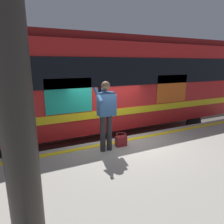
# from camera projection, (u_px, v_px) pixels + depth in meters

# --- Properties ---
(ground_plane) EXTENTS (24.79, 24.79, 0.00)m
(ground_plane) POSITION_uv_depth(u_px,v_px,m) (118.00, 168.00, 6.33)
(ground_plane) COLOR #4C4742
(platform) EXTENTS (16.31, 3.98, 1.02)m
(platform) POSITION_uv_depth(u_px,v_px,m) (159.00, 188.00, 4.47)
(platform) COLOR #9E998E
(platform) RESTS_ON ground
(safety_line) EXTENTS (15.98, 0.16, 0.01)m
(safety_line) POSITION_uv_depth(u_px,v_px,m) (123.00, 141.00, 5.82)
(safety_line) COLOR yellow
(safety_line) RESTS_ON platform
(track_rail_near) EXTENTS (21.20, 0.08, 0.16)m
(track_rail_near) POSITION_uv_depth(u_px,v_px,m) (99.00, 148.00, 7.66)
(track_rail_near) COLOR slate
(track_rail_near) RESTS_ON ground
(track_rail_far) EXTENTS (21.20, 0.08, 0.16)m
(track_rail_far) POSITION_uv_depth(u_px,v_px,m) (87.00, 136.00, 8.91)
(track_rail_far) COLOR slate
(track_rail_far) RESTS_ON ground
(train_carriage) EXTENTS (11.17, 3.05, 3.98)m
(train_carriage) POSITION_uv_depth(u_px,v_px,m) (108.00, 81.00, 8.01)
(train_carriage) COLOR red
(train_carriage) RESTS_ON ground
(passenger) EXTENTS (0.57, 0.55, 1.77)m
(passenger) POSITION_uv_depth(u_px,v_px,m) (106.00, 110.00, 4.96)
(passenger) COLOR #262628
(passenger) RESTS_ON platform
(handbag) EXTENTS (0.30, 0.28, 0.34)m
(handbag) POSITION_uv_depth(u_px,v_px,m) (121.00, 140.00, 5.45)
(handbag) COLOR maroon
(handbag) RESTS_ON platform
(station_column) EXTENTS (0.39, 0.39, 4.11)m
(station_column) POSITION_uv_depth(u_px,v_px,m) (12.00, 76.00, 2.13)
(station_column) COLOR #38332D
(station_column) RESTS_ON platform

